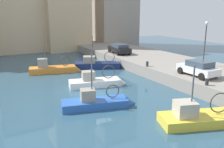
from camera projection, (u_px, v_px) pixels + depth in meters
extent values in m
plane|color=#2D5166|center=(94.00, 92.00, 21.59)|extent=(80.00, 80.00, 0.00)
cube|color=gray|center=(188.00, 71.00, 26.81)|extent=(9.00, 56.00, 1.20)
cube|color=gold|center=(198.00, 124.00, 15.54)|extent=(5.28, 3.48, 1.24)
cube|color=#B2A893|center=(199.00, 116.00, 15.40)|extent=(5.04, 3.27, 0.08)
cube|color=#B7AD99|center=(185.00, 109.00, 15.12)|extent=(1.59, 1.54, 0.98)
cylinder|color=#4C4C51|center=(192.00, 91.00, 14.89)|extent=(0.10, 0.10, 3.34)
torus|color=#3F3833|center=(220.00, 103.00, 15.41)|extent=(1.32, 0.54, 1.38)
sphere|color=white|center=(170.00, 116.00, 16.29)|extent=(0.32, 0.32, 0.32)
cube|color=#2D60B7|center=(95.00, 107.00, 18.22)|extent=(5.17, 2.79, 1.20)
cone|color=#2D60B7|center=(130.00, 104.00, 18.91)|extent=(1.23, 1.64, 1.46)
cube|color=#B2A893|center=(95.00, 101.00, 18.09)|extent=(4.95, 2.62, 0.08)
cube|color=gray|center=(88.00, 95.00, 17.84)|extent=(1.24, 1.17, 0.89)
cylinder|color=#4C4C51|center=(92.00, 85.00, 17.73)|extent=(0.10, 0.10, 2.46)
torus|color=#3F3833|center=(113.00, 91.00, 18.27)|extent=(1.02, 0.33, 1.03)
sphere|color=white|center=(74.00, 103.00, 18.66)|extent=(0.32, 0.32, 0.32)
cube|color=navy|center=(97.00, 68.00, 30.94)|extent=(5.95, 4.07, 1.47)
cone|color=navy|center=(122.00, 68.00, 31.18)|extent=(1.53, 1.93, 1.71)
cube|color=#B2A893|center=(97.00, 63.00, 30.77)|extent=(5.68, 3.84, 0.08)
cube|color=gray|center=(89.00, 60.00, 30.58)|extent=(1.91, 1.86, 0.85)
cylinder|color=#4C4C51|center=(93.00, 50.00, 30.30)|extent=(0.10, 0.10, 3.48)
torus|color=#3F3833|center=(109.00, 57.00, 30.70)|extent=(1.26, 0.63, 1.35)
sphere|color=white|center=(84.00, 65.00, 31.76)|extent=(0.32, 0.32, 0.32)
cube|color=white|center=(95.00, 86.00, 23.40)|extent=(5.16, 2.74, 1.29)
cone|color=white|center=(122.00, 84.00, 24.14)|extent=(1.22, 1.67, 1.51)
cube|color=#B2A893|center=(95.00, 80.00, 23.26)|extent=(4.94, 2.57, 0.08)
cube|color=gray|center=(88.00, 76.00, 22.96)|extent=(1.34, 1.21, 0.92)
cylinder|color=#4C4C51|center=(92.00, 66.00, 22.82)|extent=(0.10, 0.10, 2.86)
torus|color=#3F3833|center=(109.00, 72.00, 23.42)|extent=(1.29, 0.37, 1.31)
sphere|color=white|center=(78.00, 83.00, 23.82)|extent=(0.32, 0.32, 0.32)
cube|color=orange|center=(53.00, 72.00, 28.67)|extent=(5.57, 2.81, 1.40)
cone|color=orange|center=(78.00, 71.00, 29.46)|extent=(1.21, 1.64, 1.47)
cube|color=#B2A893|center=(53.00, 67.00, 28.51)|extent=(5.33, 2.63, 0.08)
cube|color=gray|center=(43.00, 63.00, 28.08)|extent=(1.29, 1.15, 1.06)
cylinder|color=#4C4C51|center=(45.00, 57.00, 27.99)|extent=(0.10, 0.10, 2.54)
torus|color=#3F3833|center=(65.00, 61.00, 28.72)|extent=(1.17, 0.35, 1.19)
sphere|color=white|center=(39.00, 70.00, 29.03)|extent=(0.32, 0.32, 0.32)
cube|color=silver|center=(198.00, 69.00, 22.47)|extent=(1.82, 3.83, 0.63)
cube|color=#384756|center=(200.00, 64.00, 22.16)|extent=(1.59, 2.15, 0.54)
cylinder|color=black|center=(180.00, 70.00, 23.23)|extent=(0.22, 0.64, 0.64)
cylinder|color=black|center=(194.00, 68.00, 24.06)|extent=(0.22, 0.64, 0.64)
cylinder|color=black|center=(202.00, 77.00, 21.02)|extent=(0.22, 0.64, 0.64)
cylinder|color=black|center=(216.00, 74.00, 21.85)|extent=(0.22, 0.64, 0.64)
cube|color=black|center=(119.00, 49.00, 34.52)|extent=(2.17, 4.31, 0.64)
cube|color=#384756|center=(120.00, 46.00, 34.20)|extent=(1.80, 2.46, 0.47)
cylinder|color=black|center=(109.00, 50.00, 35.48)|extent=(0.27, 0.66, 0.64)
cylinder|color=black|center=(121.00, 49.00, 36.21)|extent=(0.27, 0.66, 0.64)
cylinder|color=black|center=(118.00, 53.00, 32.97)|extent=(0.27, 0.66, 0.64)
cylinder|color=black|center=(130.00, 52.00, 33.70)|extent=(0.27, 0.66, 0.64)
cylinder|color=#2D2D33|center=(207.00, 82.00, 19.56)|extent=(0.28, 0.28, 0.55)
cylinder|color=#2D2D33|center=(147.00, 64.00, 26.35)|extent=(0.28, 0.28, 0.55)
cylinder|color=#38383D|center=(205.00, 45.00, 26.22)|extent=(0.12, 0.12, 4.50)
sphere|color=#F2EACC|center=(207.00, 23.00, 25.62)|extent=(0.36, 0.36, 0.36)
cube|color=beige|center=(19.00, 11.00, 42.46)|extent=(9.72, 6.43, 14.33)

